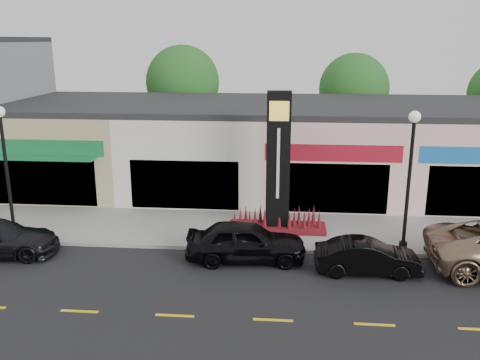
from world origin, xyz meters
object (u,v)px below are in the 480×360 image
at_px(pylon_sign, 278,183).
at_px(car_black_conv, 367,257).
at_px(lamp_west_near, 5,159).
at_px(car_black_sedan, 246,241).
at_px(lamp_east_near, 410,167).

distance_m(pylon_sign, car_black_conv, 5.21).
relative_size(lamp_west_near, pylon_sign, 0.91).
bearing_deg(pylon_sign, lamp_west_near, -171.23).
distance_m(pylon_sign, car_black_sedan, 3.52).
xyz_separation_m(lamp_west_near, lamp_east_near, (16.00, 0.00, 0.00)).
distance_m(car_black_sedan, car_black_conv, 4.49).
bearing_deg(pylon_sign, car_black_sedan, -110.94).
xyz_separation_m(lamp_east_near, car_black_conv, (-1.71, -1.98, -2.86)).
xyz_separation_m(lamp_east_near, car_black_sedan, (-6.14, -1.27, -2.71)).
relative_size(lamp_east_near, car_black_sedan, 1.21).
bearing_deg(lamp_east_near, car_black_sedan, -168.29).
bearing_deg(lamp_west_near, pylon_sign, 8.77).
xyz_separation_m(pylon_sign, car_black_conv, (3.29, -3.68, -1.66)).
relative_size(lamp_west_near, lamp_east_near, 1.00).
bearing_deg(pylon_sign, lamp_east_near, -18.75).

